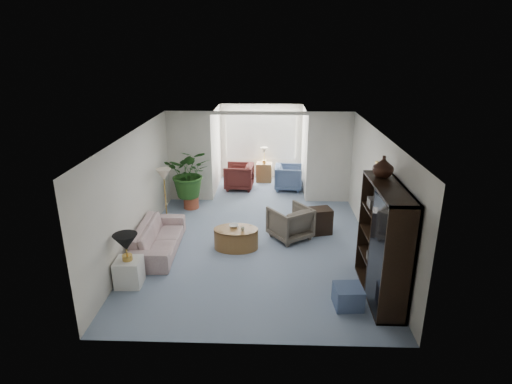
{
  "coord_description": "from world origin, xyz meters",
  "views": [
    {
      "loc": [
        0.3,
        -8.07,
        4.16
      ],
      "look_at": [
        0.0,
        0.6,
        1.1
      ],
      "focal_mm": 29.49,
      "sensor_mm": 36.0,
      "label": 1
    }
  ],
  "objects_px": {
    "wingback_chair": "(290,223)",
    "ottoman": "(348,297)",
    "coffee_table": "(236,238)",
    "sunroom_table": "(264,172)",
    "cabinet_urn": "(383,167)",
    "coffee_bowl": "(234,226)",
    "framed_picture": "(380,177)",
    "coffee_cup": "(243,229)",
    "sunroom_chair_maroon": "(239,177)",
    "sofa": "(159,238)",
    "floor_lamp": "(164,175)",
    "entertainment_cabinet": "(384,243)",
    "table_lamp": "(126,242)",
    "end_table": "(129,272)",
    "side_table_dark": "(320,221)",
    "plant_pot": "(191,202)",
    "sunroom_chair_blue": "(289,177)"
  },
  "relations": [
    {
      "from": "coffee_bowl",
      "to": "side_table_dark",
      "type": "distance_m",
      "value": 2.07
    },
    {
      "from": "wingback_chair",
      "to": "cabinet_urn",
      "type": "relative_size",
      "value": 2.22
    },
    {
      "from": "entertainment_cabinet",
      "to": "ottoman",
      "type": "bearing_deg",
      "value": -147.52
    },
    {
      "from": "sunroom_chair_maroon",
      "to": "coffee_table",
      "type": "bearing_deg",
      "value": 6.98
    },
    {
      "from": "end_table",
      "to": "entertainment_cabinet",
      "type": "xyz_separation_m",
      "value": [
        4.46,
        -0.15,
        0.75
      ]
    },
    {
      "from": "sofa",
      "to": "floor_lamp",
      "type": "height_order",
      "value": "floor_lamp"
    },
    {
      "from": "sunroom_table",
      "to": "framed_picture",
      "type": "bearing_deg",
      "value": -64.28
    },
    {
      "from": "end_table",
      "to": "entertainment_cabinet",
      "type": "height_order",
      "value": "entertainment_cabinet"
    },
    {
      "from": "wingback_chair",
      "to": "ottoman",
      "type": "xyz_separation_m",
      "value": [
        0.86,
        -2.61,
        -0.19
      ]
    },
    {
      "from": "cabinet_urn",
      "to": "side_table_dark",
      "type": "bearing_deg",
      "value": 110.65
    },
    {
      "from": "coffee_bowl",
      "to": "ottoman",
      "type": "relative_size",
      "value": 0.44
    },
    {
      "from": "framed_picture",
      "to": "sofa",
      "type": "relative_size",
      "value": 0.24
    },
    {
      "from": "framed_picture",
      "to": "table_lamp",
      "type": "xyz_separation_m",
      "value": [
        -4.69,
        -1.36,
        -0.85
      ]
    },
    {
      "from": "side_table_dark",
      "to": "plant_pot",
      "type": "distance_m",
      "value": 3.58
    },
    {
      "from": "sofa",
      "to": "coffee_bowl",
      "type": "distance_m",
      "value": 1.61
    },
    {
      "from": "sunroom_chair_maroon",
      "to": "wingback_chair",
      "type": "bearing_deg",
      "value": 26.09
    },
    {
      "from": "entertainment_cabinet",
      "to": "ottoman",
      "type": "relative_size",
      "value": 4.39
    },
    {
      "from": "coffee_bowl",
      "to": "sunroom_table",
      "type": "height_order",
      "value": "sunroom_table"
    },
    {
      "from": "plant_pot",
      "to": "sunroom_chair_maroon",
      "type": "height_order",
      "value": "sunroom_chair_maroon"
    },
    {
      "from": "sofa",
      "to": "coffee_table",
      "type": "height_order",
      "value": "sofa"
    },
    {
      "from": "cabinet_urn",
      "to": "ottoman",
      "type": "xyz_separation_m",
      "value": [
        -0.6,
        -0.88,
        -2.01
      ]
    },
    {
      "from": "sofa",
      "to": "cabinet_urn",
      "type": "bearing_deg",
      "value": -105.08
    },
    {
      "from": "end_table",
      "to": "floor_lamp",
      "type": "bearing_deg",
      "value": 89.47
    },
    {
      "from": "table_lamp",
      "to": "sunroom_table",
      "type": "distance_m",
      "value": 6.68
    },
    {
      "from": "end_table",
      "to": "coffee_table",
      "type": "xyz_separation_m",
      "value": [
        1.82,
        1.53,
        -0.03
      ]
    },
    {
      "from": "framed_picture",
      "to": "coffee_cup",
      "type": "relative_size",
      "value": 5.55
    },
    {
      "from": "sofa",
      "to": "plant_pot",
      "type": "bearing_deg",
      "value": -7.23
    },
    {
      "from": "sunroom_table",
      "to": "plant_pot",
      "type": "bearing_deg",
      "value": -128.67
    },
    {
      "from": "coffee_table",
      "to": "sunroom_table",
      "type": "xyz_separation_m",
      "value": [
        0.52,
        4.7,
        0.08
      ]
    },
    {
      "from": "sunroom_table",
      "to": "entertainment_cabinet",
      "type": "bearing_deg",
      "value": -71.65
    },
    {
      "from": "sofa",
      "to": "coffee_bowl",
      "type": "height_order",
      "value": "sofa"
    },
    {
      "from": "coffee_table",
      "to": "sunroom_table",
      "type": "distance_m",
      "value": 4.73
    },
    {
      "from": "end_table",
      "to": "sofa",
      "type": "bearing_deg",
      "value": 81.57
    },
    {
      "from": "coffee_cup",
      "to": "sunroom_chair_maroon",
      "type": "distance_m",
      "value": 4.07
    },
    {
      "from": "cabinet_urn",
      "to": "entertainment_cabinet",
      "type": "bearing_deg",
      "value": -90.0
    },
    {
      "from": "framed_picture",
      "to": "wingback_chair",
      "type": "distance_m",
      "value": 2.27
    },
    {
      "from": "framed_picture",
      "to": "ottoman",
      "type": "bearing_deg",
      "value": -113.73
    },
    {
      "from": "coffee_table",
      "to": "sunroom_chair_maroon",
      "type": "xyz_separation_m",
      "value": [
        -0.23,
        3.95,
        0.16
      ]
    },
    {
      "from": "coffee_table",
      "to": "coffee_bowl",
      "type": "distance_m",
      "value": 0.27
    },
    {
      "from": "sofa",
      "to": "coffee_cup",
      "type": "distance_m",
      "value": 1.79
    },
    {
      "from": "coffee_cup",
      "to": "cabinet_urn",
      "type": "distance_m",
      "value": 3.2
    },
    {
      "from": "cabinet_urn",
      "to": "wingback_chair",
      "type": "bearing_deg",
      "value": 130.31
    },
    {
      "from": "entertainment_cabinet",
      "to": "framed_picture",
      "type": "bearing_deg",
      "value": 81.34
    },
    {
      "from": "coffee_cup",
      "to": "plant_pot",
      "type": "distance_m",
      "value": 2.88
    },
    {
      "from": "coffee_bowl",
      "to": "ottoman",
      "type": "xyz_separation_m",
      "value": [
        2.09,
        -2.16,
        -0.29
      ]
    },
    {
      "from": "wingback_chair",
      "to": "ottoman",
      "type": "height_order",
      "value": "wingback_chair"
    },
    {
      "from": "side_table_dark",
      "to": "sunroom_table",
      "type": "distance_m",
      "value": 4.09
    },
    {
      "from": "plant_pot",
      "to": "ottoman",
      "type": "bearing_deg",
      "value": -51.91
    },
    {
      "from": "sunroom_chair_blue",
      "to": "sunroom_table",
      "type": "relative_size",
      "value": 1.36
    },
    {
      "from": "table_lamp",
      "to": "side_table_dark",
      "type": "xyz_separation_m",
      "value": [
        3.7,
        2.37,
        -0.55
      ]
    }
  ]
}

